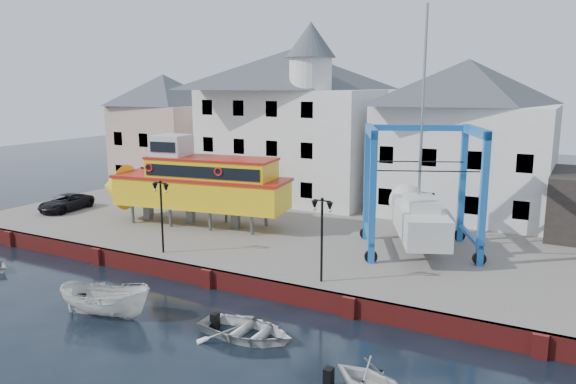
% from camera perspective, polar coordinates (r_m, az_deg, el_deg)
% --- Properties ---
extents(ground, '(140.00, 140.00, 0.00)m').
position_cam_1_polar(ground, '(30.18, -8.14, -9.57)').
color(ground, black).
rests_on(ground, ground).
extents(hardstanding, '(44.00, 22.00, 1.00)m').
position_cam_1_polar(hardstanding, '(38.96, 1.51, -3.92)').
color(hardstanding, '#605B55').
rests_on(hardstanding, ground).
extents(quay_wall, '(44.00, 0.47, 1.00)m').
position_cam_1_polar(quay_wall, '(30.09, -8.05, -8.62)').
color(quay_wall, maroon).
rests_on(quay_wall, ground).
extents(building_pink, '(8.00, 7.00, 10.30)m').
position_cam_1_polar(building_pink, '(53.77, -12.38, 6.10)').
color(building_pink, tan).
rests_on(building_pink, hardstanding).
extents(building_white_main, '(14.00, 8.30, 14.00)m').
position_cam_1_polar(building_white_main, '(46.55, 0.33, 7.09)').
color(building_white_main, silver).
rests_on(building_white_main, hardstanding).
extents(building_white_right, '(12.00, 8.00, 11.20)m').
position_cam_1_polar(building_white_right, '(42.52, 17.52, 5.19)').
color(building_white_right, silver).
rests_on(building_white_right, hardstanding).
extents(lamp_post_left, '(1.12, 0.32, 4.20)m').
position_cam_1_polar(lamp_post_left, '(32.37, -12.78, -0.63)').
color(lamp_post_left, black).
rests_on(lamp_post_left, hardstanding).
extents(lamp_post_right, '(1.12, 0.32, 4.20)m').
position_cam_1_polar(lamp_post_right, '(26.97, 3.47, -2.70)').
color(lamp_post_right, black).
rests_on(lamp_post_right, hardstanding).
extents(tour_boat, '(14.32, 5.38, 6.09)m').
position_cam_1_polar(tour_boat, '(38.77, -9.94, 0.94)').
color(tour_boat, '#59595E').
rests_on(tour_boat, hardstanding).
extents(travel_lift, '(7.92, 9.28, 13.80)m').
position_cam_1_polar(travel_lift, '(33.69, 12.99, -1.69)').
color(travel_lift, '#116CAF').
rests_on(travel_lift, hardstanding).
extents(van, '(2.44, 4.58, 1.23)m').
position_cam_1_polar(van, '(45.85, -21.65, -0.99)').
color(van, black).
rests_on(van, hardstanding).
extents(motorboat_a, '(4.79, 2.80, 1.74)m').
position_cam_1_polar(motorboat_a, '(27.83, -17.95, -11.85)').
color(motorboat_a, silver).
rests_on(motorboat_a, ground).
extents(motorboat_b, '(4.35, 3.11, 0.90)m').
position_cam_1_polar(motorboat_b, '(24.55, -4.28, -14.50)').
color(motorboat_b, silver).
rests_on(motorboat_b, ground).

